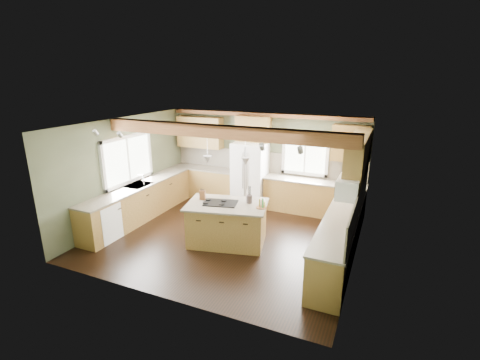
% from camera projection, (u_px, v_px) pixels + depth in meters
% --- Properties ---
extents(floor, '(5.60, 5.60, 0.00)m').
position_uv_depth(floor, '(227.00, 236.00, 8.02)').
color(floor, black).
rests_on(floor, ground).
extents(ceiling, '(5.60, 5.60, 0.00)m').
position_uv_depth(ceiling, '(226.00, 124.00, 7.26)').
color(ceiling, silver).
rests_on(ceiling, wall_back).
extents(wall_back, '(5.60, 0.00, 5.60)m').
position_uv_depth(wall_back, '(265.00, 159.00, 9.83)').
color(wall_back, '#404833').
rests_on(wall_back, ground).
extents(wall_left, '(0.00, 5.00, 5.00)m').
position_uv_depth(wall_left, '(126.00, 169.00, 8.72)').
color(wall_left, '#404833').
rests_on(wall_left, ground).
extents(wall_right, '(0.00, 5.00, 5.00)m').
position_uv_depth(wall_right, '(360.00, 201.00, 6.56)').
color(wall_right, '#404833').
rests_on(wall_right, ground).
extents(ceiling_beam, '(5.55, 0.26, 0.26)m').
position_uv_depth(ceiling_beam, '(220.00, 132.00, 7.07)').
color(ceiling_beam, '#582E19').
rests_on(ceiling_beam, ceiling).
extents(soffit_trim, '(5.55, 0.20, 0.10)m').
position_uv_depth(soffit_trim, '(265.00, 115.00, 9.38)').
color(soffit_trim, '#582E19').
rests_on(soffit_trim, ceiling).
extents(backsplash_back, '(5.58, 0.03, 0.58)m').
position_uv_depth(backsplash_back, '(265.00, 162.00, 9.84)').
color(backsplash_back, brown).
rests_on(backsplash_back, wall_back).
extents(backsplash_right, '(0.03, 3.70, 0.58)m').
position_uv_depth(backsplash_right, '(359.00, 204.00, 6.64)').
color(backsplash_right, brown).
rests_on(backsplash_right, wall_right).
extents(base_cab_back_left, '(2.02, 0.60, 0.88)m').
position_uv_depth(base_cab_back_left, '(205.00, 183.00, 10.51)').
color(base_cab_back_left, brown).
rests_on(base_cab_back_left, floor).
extents(counter_back_left, '(2.06, 0.64, 0.04)m').
position_uv_depth(counter_back_left, '(205.00, 168.00, 10.37)').
color(counter_back_left, '#50473B').
rests_on(counter_back_left, base_cab_back_left).
extents(base_cab_back_right, '(2.62, 0.60, 0.88)m').
position_uv_depth(base_cab_back_right, '(313.00, 198.00, 9.24)').
color(base_cab_back_right, brown).
rests_on(base_cab_back_right, floor).
extents(counter_back_right, '(2.66, 0.64, 0.04)m').
position_uv_depth(counter_back_right, '(314.00, 181.00, 9.11)').
color(counter_back_right, '#50473B').
rests_on(counter_back_right, base_cab_back_right).
extents(base_cab_left, '(0.60, 3.70, 0.88)m').
position_uv_depth(base_cab_left, '(140.00, 203.00, 8.90)').
color(base_cab_left, brown).
rests_on(base_cab_left, floor).
extents(counter_left, '(0.64, 3.74, 0.04)m').
position_uv_depth(counter_left, '(138.00, 185.00, 8.76)').
color(counter_left, '#50473B').
rests_on(counter_left, base_cab_left).
extents(base_cab_right, '(0.60, 3.70, 0.88)m').
position_uv_depth(base_cab_right, '(340.00, 238.00, 6.97)').
color(base_cab_right, brown).
rests_on(base_cab_right, floor).
extents(counter_right, '(0.64, 3.74, 0.04)m').
position_uv_depth(counter_right, '(342.00, 217.00, 6.84)').
color(counter_right, '#50473B').
rests_on(counter_right, base_cab_right).
extents(upper_cab_back_left, '(1.40, 0.35, 0.90)m').
position_uv_depth(upper_cab_back_left, '(200.00, 132.00, 10.25)').
color(upper_cab_back_left, brown).
rests_on(upper_cab_back_left, wall_back).
extents(upper_cab_over_fridge, '(0.96, 0.35, 0.70)m').
position_uv_depth(upper_cab_over_fridge, '(253.00, 129.00, 9.54)').
color(upper_cab_over_fridge, brown).
rests_on(upper_cab_over_fridge, wall_back).
extents(upper_cab_right, '(0.35, 2.20, 0.90)m').
position_uv_depth(upper_cab_right, '(358.00, 156.00, 7.23)').
color(upper_cab_right, brown).
rests_on(upper_cab_right, wall_right).
extents(upper_cab_back_corner, '(0.90, 0.35, 0.90)m').
position_uv_depth(upper_cab_back_corner, '(351.00, 143.00, 8.60)').
color(upper_cab_back_corner, brown).
rests_on(upper_cab_back_corner, wall_back).
extents(window_left, '(0.04, 1.60, 1.05)m').
position_uv_depth(window_left, '(127.00, 159.00, 8.68)').
color(window_left, white).
rests_on(window_left, wall_left).
extents(window_back, '(1.10, 0.04, 1.00)m').
position_uv_depth(window_back, '(305.00, 154.00, 9.30)').
color(window_back, white).
rests_on(window_back, wall_back).
extents(sink, '(0.50, 0.65, 0.03)m').
position_uv_depth(sink, '(138.00, 185.00, 8.76)').
color(sink, '#262628').
rests_on(sink, counter_left).
extents(faucet, '(0.02, 0.02, 0.28)m').
position_uv_depth(faucet, '(144.00, 181.00, 8.65)').
color(faucet, '#B2B2B7').
rests_on(faucet, sink).
extents(dishwasher, '(0.60, 0.60, 0.84)m').
position_uv_depth(dishwasher, '(102.00, 222.00, 7.76)').
color(dishwasher, white).
rests_on(dishwasher, floor).
extents(oven, '(0.60, 0.72, 0.84)m').
position_uv_depth(oven, '(328.00, 270.00, 5.84)').
color(oven, white).
rests_on(oven, floor).
extents(microwave, '(0.40, 0.70, 0.38)m').
position_uv_depth(microwave, '(348.00, 187.00, 6.53)').
color(microwave, white).
rests_on(microwave, wall_right).
extents(pendant_left, '(0.18, 0.18, 0.16)m').
position_uv_depth(pendant_left, '(208.00, 160.00, 7.26)').
color(pendant_left, '#B2B2B7').
rests_on(pendant_left, ceiling).
extents(pendant_right, '(0.18, 0.18, 0.16)m').
position_uv_depth(pendant_right, '(245.00, 161.00, 7.12)').
color(pendant_right, '#B2B2B7').
rests_on(pendant_right, ceiling).
extents(refrigerator, '(0.90, 0.74, 1.80)m').
position_uv_depth(refrigerator, '(250.00, 174.00, 9.73)').
color(refrigerator, white).
rests_on(refrigerator, floor).
extents(island, '(1.79, 1.32, 0.88)m').
position_uv_depth(island, '(227.00, 224.00, 7.61)').
color(island, brown).
rests_on(island, floor).
extents(island_top, '(1.92, 1.45, 0.04)m').
position_uv_depth(island_top, '(227.00, 205.00, 7.48)').
color(island_top, '#50473B').
rests_on(island_top, island).
extents(cooktop, '(0.78, 0.61, 0.02)m').
position_uv_depth(cooktop, '(221.00, 203.00, 7.49)').
color(cooktop, black).
rests_on(cooktop, island_top).
extents(knife_block, '(0.14, 0.12, 0.21)m').
position_uv_depth(knife_block, '(203.00, 195.00, 7.70)').
color(knife_block, brown).
rests_on(knife_block, island_top).
extents(utensil_crock, '(0.18, 0.18, 0.17)m').
position_uv_depth(utensil_crock, '(249.00, 199.00, 7.50)').
color(utensil_crock, '#443B37').
rests_on(utensil_crock, island_top).
extents(bottle_tray, '(0.27, 0.27, 0.20)m').
position_uv_depth(bottle_tray, '(261.00, 203.00, 7.22)').
color(bottle_tray, brown).
rests_on(bottle_tray, island_top).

